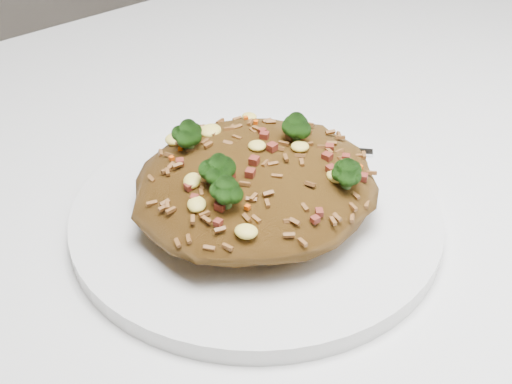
# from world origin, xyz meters

# --- Properties ---
(dining_table) EXTENTS (1.20, 0.80, 0.75)m
(dining_table) POSITION_xyz_m (0.00, 0.00, 0.66)
(dining_table) COLOR white
(dining_table) RESTS_ON ground
(plate) EXTENTS (0.27, 0.27, 0.01)m
(plate) POSITION_xyz_m (-0.11, -0.03, 0.76)
(plate) COLOR white
(plate) RESTS_ON dining_table
(fried_rice) EXTENTS (0.18, 0.17, 0.07)m
(fried_rice) POSITION_xyz_m (-0.11, -0.03, 0.79)
(fried_rice) COLOR brown
(fried_rice) RESTS_ON plate
(fork) EXTENTS (0.12, 0.13, 0.00)m
(fork) POSITION_xyz_m (-0.04, 0.02, 0.77)
(fork) COLOR silver
(fork) RESTS_ON plate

